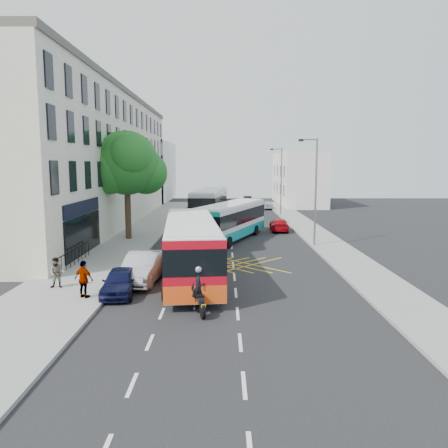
{
  "coord_description": "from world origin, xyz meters",
  "views": [
    {
      "loc": [
        -0.57,
        -20.7,
        6.25
      ],
      "look_at": [
        -0.58,
        8.76,
        2.2
      ],
      "focal_mm": 35.0,
      "sensor_mm": 36.0,
      "label": 1
    }
  ],
  "objects_px": {
    "motorbike": "(199,290)",
    "distant_car_dark": "(248,199)",
    "distant_car_grey": "(228,203)",
    "pedestrian_near": "(57,273)",
    "lamp_far": "(280,178)",
    "red_hatchback": "(279,225)",
    "parked_car_blue": "(120,282)",
    "distant_car_silver": "(267,205)",
    "lamp_near": "(315,186)",
    "bus_near": "(191,247)",
    "bus_far": "(210,203)",
    "street_tree": "(126,164)",
    "bus_mid": "(231,221)",
    "pedestrian_far": "(84,279)",
    "parked_car_silver": "(143,267)"
  },
  "relations": [
    {
      "from": "parked_car_blue",
      "to": "distant_car_silver",
      "type": "distance_m",
      "value": 41.77
    },
    {
      "from": "bus_far",
      "to": "distant_car_silver",
      "type": "bearing_deg",
      "value": 61.0
    },
    {
      "from": "distant_car_dark",
      "to": "lamp_near",
      "type": "bearing_deg",
      "value": 101.79
    },
    {
      "from": "lamp_far",
      "to": "distant_car_grey",
      "type": "relative_size",
      "value": 1.82
    },
    {
      "from": "bus_mid",
      "to": "parked_car_blue",
      "type": "distance_m",
      "value": 16.44
    },
    {
      "from": "parked_car_silver",
      "to": "distant_car_silver",
      "type": "height_order",
      "value": "parked_car_silver"
    },
    {
      "from": "motorbike",
      "to": "pedestrian_near",
      "type": "xyz_separation_m",
      "value": [
        -7.21,
        3.21,
        -0.05
      ]
    },
    {
      "from": "parked_car_silver",
      "to": "distant_car_dark",
      "type": "relative_size",
      "value": 1.36
    },
    {
      "from": "pedestrian_near",
      "to": "bus_mid",
      "type": "bearing_deg",
      "value": 57.39
    },
    {
      "from": "distant_car_grey",
      "to": "red_hatchback",
      "type": "bearing_deg",
      "value": -85.67
    },
    {
      "from": "street_tree",
      "to": "bus_near",
      "type": "bearing_deg",
      "value": -63.3
    },
    {
      "from": "lamp_near",
      "to": "lamp_far",
      "type": "height_order",
      "value": "same"
    },
    {
      "from": "pedestrian_near",
      "to": "lamp_near",
      "type": "bearing_deg",
      "value": 35.91
    },
    {
      "from": "street_tree",
      "to": "bus_near",
      "type": "distance_m",
      "value": 14.37
    },
    {
      "from": "lamp_far",
      "to": "parked_car_blue",
      "type": "bearing_deg",
      "value": -110.09
    },
    {
      "from": "pedestrian_far",
      "to": "bus_near",
      "type": "bearing_deg",
      "value": -115.11
    },
    {
      "from": "bus_mid",
      "to": "bus_far",
      "type": "height_order",
      "value": "bus_far"
    },
    {
      "from": "bus_near",
      "to": "parked_car_silver",
      "type": "bearing_deg",
      "value": -169.14
    },
    {
      "from": "lamp_near",
      "to": "pedestrian_near",
      "type": "distance_m",
      "value": 19.39
    },
    {
      "from": "red_hatchback",
      "to": "distant_car_dark",
      "type": "height_order",
      "value": "red_hatchback"
    },
    {
      "from": "motorbike",
      "to": "distant_car_dark",
      "type": "relative_size",
      "value": 0.64
    },
    {
      "from": "motorbike",
      "to": "distant_car_silver",
      "type": "relative_size",
      "value": 0.64
    },
    {
      "from": "parked_car_silver",
      "to": "red_hatchback",
      "type": "height_order",
      "value": "parked_car_silver"
    },
    {
      "from": "lamp_near",
      "to": "distant_car_silver",
      "type": "height_order",
      "value": "lamp_near"
    },
    {
      "from": "distant_car_silver",
      "to": "red_hatchback",
      "type": "bearing_deg",
      "value": 85.63
    },
    {
      "from": "distant_car_grey",
      "to": "pedestrian_near",
      "type": "bearing_deg",
      "value": -108.72
    },
    {
      "from": "distant_car_dark",
      "to": "motorbike",
      "type": "bearing_deg",
      "value": 92.02
    },
    {
      "from": "parked_car_silver",
      "to": "distant_car_dark",
      "type": "distance_m",
      "value": 48.48
    },
    {
      "from": "lamp_far",
      "to": "distant_car_dark",
      "type": "distance_m",
      "value": 18.5
    },
    {
      "from": "parked_car_blue",
      "to": "distant_car_silver",
      "type": "bearing_deg",
      "value": 70.99
    },
    {
      "from": "bus_near",
      "to": "distant_car_dark",
      "type": "distance_m",
      "value": 47.38
    },
    {
      "from": "bus_near",
      "to": "red_hatchback",
      "type": "relative_size",
      "value": 2.92
    },
    {
      "from": "lamp_far",
      "to": "motorbike",
      "type": "bearing_deg",
      "value": -102.68
    },
    {
      "from": "distant_car_grey",
      "to": "pedestrian_near",
      "type": "height_order",
      "value": "pedestrian_near"
    },
    {
      "from": "distant_car_silver",
      "to": "distant_car_dark",
      "type": "bearing_deg",
      "value": -79.3
    },
    {
      "from": "street_tree",
      "to": "pedestrian_near",
      "type": "distance_m",
      "value": 15.58
    },
    {
      "from": "lamp_far",
      "to": "red_hatchback",
      "type": "bearing_deg",
      "value": -97.49
    },
    {
      "from": "bus_near",
      "to": "pedestrian_near",
      "type": "height_order",
      "value": "bus_near"
    },
    {
      "from": "parked_car_silver",
      "to": "distant_car_dark",
      "type": "xyz_separation_m",
      "value": [
        8.17,
        47.79,
        -0.21
      ]
    },
    {
      "from": "lamp_near",
      "to": "distant_car_silver",
      "type": "distance_m",
      "value": 28.33
    },
    {
      "from": "red_hatchback",
      "to": "bus_far",
      "type": "bearing_deg",
      "value": -50.23
    },
    {
      "from": "motorbike",
      "to": "red_hatchback",
      "type": "relative_size",
      "value": 0.56
    },
    {
      "from": "bus_near",
      "to": "red_hatchback",
      "type": "xyz_separation_m",
      "value": [
        7.0,
        17.19,
        -1.14
      ]
    },
    {
      "from": "red_hatchback",
      "to": "pedestrian_far",
      "type": "relative_size",
      "value": 2.35
    },
    {
      "from": "bus_near",
      "to": "pedestrian_near",
      "type": "distance_m",
      "value": 6.97
    },
    {
      "from": "red_hatchback",
      "to": "pedestrian_far",
      "type": "distance_m",
      "value": 24.22
    },
    {
      "from": "bus_near",
      "to": "motorbike",
      "type": "xyz_separation_m",
      "value": [
        0.73,
        -5.66,
        -0.77
      ]
    },
    {
      "from": "bus_near",
      "to": "pedestrian_near",
      "type": "xyz_separation_m",
      "value": [
        -6.47,
        -2.44,
        -0.82
      ]
    },
    {
      "from": "pedestrian_near",
      "to": "street_tree",
      "type": "bearing_deg",
      "value": 86.8
    },
    {
      "from": "distant_car_grey",
      "to": "bus_far",
      "type": "bearing_deg",
      "value": -105.98
    }
  ]
}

